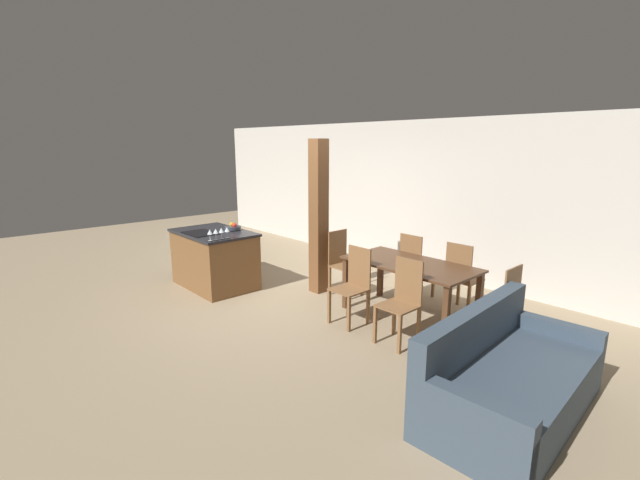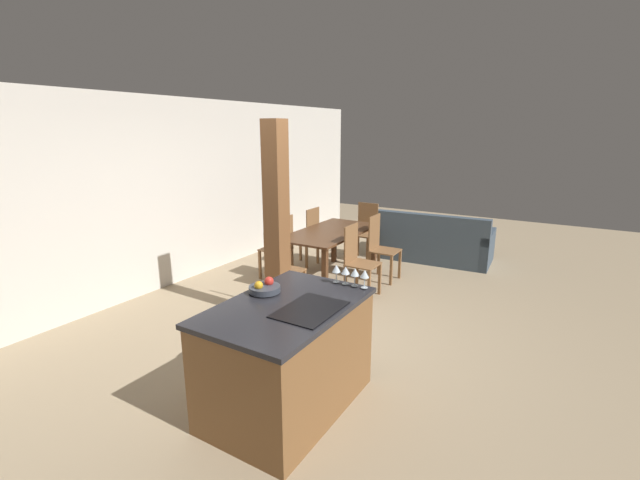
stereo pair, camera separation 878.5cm
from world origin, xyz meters
name	(u,v)px [view 1 (the left image)]	position (x,y,z in m)	size (l,w,h in m)	color
ground_plane	(284,296)	(0.00, 0.00, 0.00)	(16.00, 16.00, 0.00)	#9E896B
wall_back	(396,195)	(0.00, 2.67, 1.35)	(11.20, 0.08, 2.70)	silver
kitchen_island	(215,259)	(-1.14, -0.54, 0.46)	(1.40, 0.92, 0.92)	brown
fruit_bowl	(233,227)	(-1.03, -0.24, 0.96)	(0.27, 0.27, 0.11)	#383D47
wine_glass_near	(210,232)	(-0.52, -0.92, 1.05)	(0.08, 0.08, 0.16)	silver
wine_glass_middle	(216,231)	(-0.52, -0.83, 1.05)	(0.08, 0.08, 0.16)	silver
wine_glass_far	(221,231)	(-0.52, -0.74, 1.05)	(0.08, 0.08, 0.16)	silver
wine_glass_end	(227,230)	(-0.52, -0.64, 1.05)	(0.08, 0.08, 0.16)	silver
dining_table	(409,270)	(1.78, 0.73, 0.65)	(1.73, 0.88, 0.76)	#51331E
dining_chair_near_left	(353,284)	(1.39, 0.06, 0.52)	(0.40, 0.40, 0.99)	brown
dining_chair_near_right	(402,300)	(2.16, 0.06, 0.52)	(0.40, 0.40, 0.99)	brown
dining_chair_far_left	(414,265)	(1.39, 1.39, 0.52)	(0.40, 0.40, 0.99)	brown
dining_chair_far_right	(462,277)	(2.16, 1.39, 0.52)	(0.40, 0.40, 0.99)	brown
dining_chair_head_end	(342,262)	(0.53, 0.73, 0.52)	(0.40, 0.40, 0.99)	brown
dining_chair_foot_end	(500,306)	(3.02, 0.73, 0.52)	(0.40, 0.40, 0.99)	brown
couch	(509,381)	(3.61, -0.33, 0.28)	(1.03, 1.99, 0.86)	#3D4C5B
timber_post	(319,218)	(0.19, 0.54, 1.18)	(0.22, 0.22, 2.36)	brown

